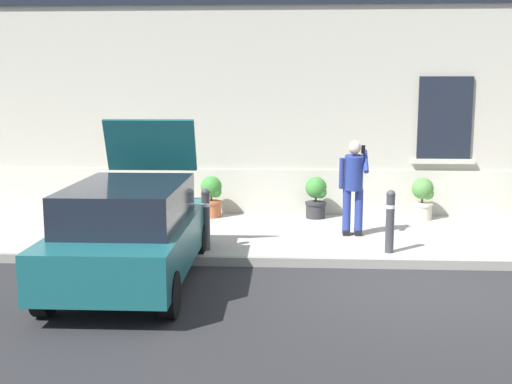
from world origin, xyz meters
The scene contains 11 objects.
ground_plane centered at (0.00, 0.00, 0.00)m, with size 80.00×80.00×0.00m, color #232326.
sidewalk centered at (0.00, 2.80, 0.07)m, with size 24.00×3.60×0.15m, color #99968E.
curb_edge centered at (0.00, 0.94, 0.07)m, with size 24.00×0.12×0.15m, color gray.
building_facade centered at (0.01, 5.29, 3.73)m, with size 24.00×1.52×7.50m.
hatchback_car_teal centered at (-4.19, -0.10, 0.80)m, with size 1.81×4.08×2.34m.
bollard_near_person centered at (-0.26, 1.35, 0.71)m, with size 0.15×0.15×1.04m.
bollard_far_left centered at (-3.29, 1.35, 0.71)m, with size 0.15×0.15×1.04m.
person_on_phone centered at (-0.76, 2.54, 1.15)m, with size 0.51×0.48×1.75m.
planter_terracotta centered at (-3.53, 4.10, 0.61)m, with size 0.44×0.44×0.86m.
planter_charcoal centered at (-1.36, 4.12, 0.61)m, with size 0.44×0.44×0.86m.
planter_cream centered at (0.81, 4.10, 0.61)m, with size 0.44×0.44×0.86m.
Camera 1 is at (-1.87, -9.25, 2.89)m, focal length 46.00 mm.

